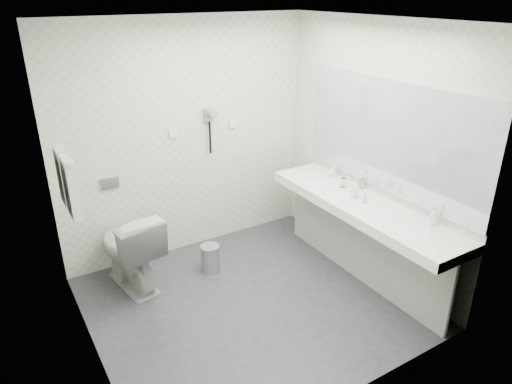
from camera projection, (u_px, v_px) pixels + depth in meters
floor at (251, 303)px, 4.40m from camera, size 2.80×2.80×0.00m
ceiling at (249, 21)px, 3.39m from camera, size 2.80×2.80×0.00m
wall_back at (187, 140)px, 4.91m from camera, size 2.80×0.00×2.80m
wall_front at (358, 248)px, 2.88m from camera, size 2.80×0.00×2.80m
wall_left at (76, 220)px, 3.22m from camera, size 0.00×2.60×2.60m
wall_right at (373, 152)px, 4.56m from camera, size 0.00×2.60×2.60m
vanity_counter at (362, 207)px, 4.46m from camera, size 0.55×2.20×0.10m
vanity_panel at (360, 245)px, 4.64m from camera, size 0.03×2.15×0.75m
vanity_post_near at (450, 298)px, 3.84m from camera, size 0.06×0.06×0.75m
vanity_post_far at (300, 206)px, 5.46m from camera, size 0.06×0.06×0.75m
mirror at (389, 137)px, 4.32m from camera, size 0.02×2.20×1.05m
basin_near at (416, 232)px, 3.93m from camera, size 0.40×0.31×0.05m
basin_far at (319, 182)px, 4.95m from camera, size 0.40×0.31×0.05m
faucet_near at (433, 217)px, 3.99m from camera, size 0.04×0.04×0.15m
faucet_far at (334, 170)px, 5.01m from camera, size 0.04×0.04×0.15m
soap_bottle_a at (354, 192)px, 4.50m from camera, size 0.07×0.07×0.12m
soap_bottle_b at (352, 188)px, 4.64m from camera, size 0.09×0.09×0.08m
soap_bottle_c at (365, 197)px, 4.40m from camera, size 0.05×0.05×0.12m
glass_left at (362, 184)px, 4.73m from camera, size 0.07×0.07×0.10m
glass_right at (343, 183)px, 4.76m from camera, size 0.07×0.07×0.10m
toilet at (129, 249)px, 4.50m from camera, size 0.57×0.86×0.82m
flush_plate at (110, 183)px, 4.61m from camera, size 0.18×0.02×0.12m
pedal_bin at (210, 259)px, 4.84m from camera, size 0.26×0.26×0.28m
bin_lid at (210, 247)px, 4.78m from camera, size 0.20×0.20×0.02m
towel_rail at (61, 155)px, 3.56m from camera, size 0.02×0.62×0.02m
towel_near at (71, 188)px, 3.54m from camera, size 0.07×0.24×0.48m
towel_far at (64, 176)px, 3.76m from camera, size 0.07×0.24×0.48m
dryer_cradle at (209, 114)px, 4.90m from camera, size 0.10×0.04×0.14m
dryer_barrel at (211, 113)px, 4.84m from camera, size 0.08×0.14×0.08m
dryer_cord at (210, 138)px, 4.99m from camera, size 0.02×0.02×0.35m
switch_plate_a at (173, 133)px, 4.79m from camera, size 0.09×0.02×0.09m
switch_plate_b at (233, 124)px, 5.12m from camera, size 0.09×0.02×0.09m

